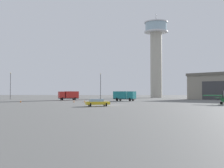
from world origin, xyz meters
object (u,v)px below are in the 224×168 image
Objects in this scene: truck_box_red at (69,95)px; light_post_west at (10,84)px; car_yellow at (97,102)px; traffic_cone_mid_apron at (84,101)px; light_post_east at (101,84)px; traffic_cone_near_left at (74,101)px; truck_box_teal at (124,95)px; control_tower at (156,51)px; traffic_cone_near_right at (21,101)px.

truck_box_red is 24.23m from light_post_west.
truck_box_red is 41.30m from car_yellow.
truck_box_red is at bearing 114.70° from traffic_cone_mid_apron.
car_yellow is 50.67m from light_post_east.
traffic_cone_near_left is at bearing 79.95° from truck_box_red.
light_post_east is at bearing 143.50° from truck_box_teal.
truck_box_red is (-31.78, -46.13, -20.74)m from control_tower.
traffic_cone_mid_apron is (2.41, 1.47, -0.03)m from traffic_cone_near_left.
control_tower is at bearing 59.33° from car_yellow.
light_post_east is 31.80m from traffic_cone_near_left.
light_post_east is (31.82, 4.18, -0.09)m from light_post_west.
traffic_cone_mid_apron is at bearing 87.20° from car_yellow.
light_post_west is (-41.09, 14.57, 4.03)m from truck_box_teal.
traffic_cone_near_right is (15.30, -27.98, -5.36)m from light_post_west.
traffic_cone_mid_apron is (-0.65, -29.74, -5.31)m from light_post_east.
truck_box_teal is at bearing 131.36° from truck_box_red.
light_post_west is at bearing -144.54° from control_tower.
control_tower is 72.00m from traffic_cone_mid_apron.
traffic_cone_near_left is 13.49m from traffic_cone_near_right.
light_post_west is 14.83× the size of traffic_cone_near_right.
light_post_west is (-37.13, 45.98, 4.94)m from car_yellow.
truck_box_red is at bearing -17.72° from light_post_west.
truck_box_red is at bearing -128.32° from light_post_east.
light_post_west reaches higher than truck_box_teal.
truck_box_teal is at bearing -63.69° from light_post_east.
truck_box_teal reaches higher than traffic_cone_near_left.
traffic_cone_near_right is (-25.79, -13.41, -1.33)m from truck_box_teal.
control_tower is 58.87m from truck_box_teal.
control_tower reaches higher than light_post_east.
control_tower is 72.65× the size of traffic_cone_mid_apron.
truck_box_teal is 11.18× the size of traffic_cone_near_left.
truck_box_red reaches higher than traffic_cone_mid_apron.
light_post_east reaches higher than truck_box_red.
truck_box_teal is at bearing 45.28° from traffic_cone_near_left.
control_tower is 65.82× the size of traffic_cone_near_left.
traffic_cone_mid_apron is (-9.92, -10.98, -1.38)m from truck_box_teal.
car_yellow is at bearing 83.45° from truck_box_red.
traffic_cone_near_left is at bearing -43.23° from light_post_west.
traffic_cone_near_left is (-3.06, -31.21, -5.29)m from light_post_east.
traffic_cone_mid_apron is at bearing -109.95° from control_tower.
light_post_west is 1.02× the size of light_post_east.
traffic_cone_near_right reaches higher than traffic_cone_mid_apron.
car_yellow reaches higher than traffic_cone_mid_apron.
traffic_cone_near_right is at bearing -120.42° from control_tower.
control_tower reaches higher than truck_box_teal.
truck_box_teal is 21.29m from light_post_east.
traffic_cone_mid_apron is (31.17, -25.56, -5.41)m from light_post_west.
light_post_west is 15.75× the size of traffic_cone_near_left.
truck_box_teal is at bearing 27.47° from traffic_cone_near_right.
light_post_east is (9.05, 11.46, 3.93)m from truck_box_red.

